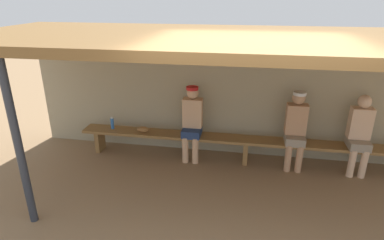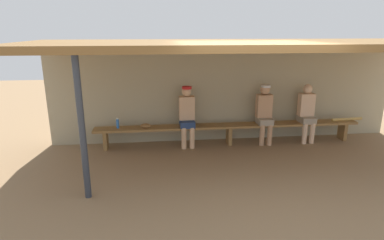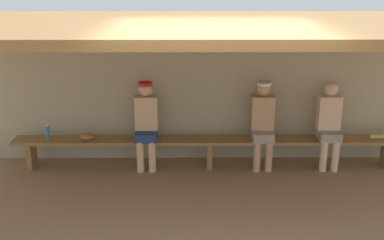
# 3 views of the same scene
# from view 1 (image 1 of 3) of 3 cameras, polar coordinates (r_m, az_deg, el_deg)

# --- Properties ---
(ground_plane) EXTENTS (24.00, 24.00, 0.00)m
(ground_plane) POSITION_cam_1_polar(r_m,az_deg,el_deg) (4.62, 8.77, -16.52)
(ground_plane) COLOR #8C6D4C
(back_wall) EXTENTS (8.00, 0.20, 2.20)m
(back_wall) POSITION_cam_1_polar(r_m,az_deg,el_deg) (5.91, 10.01, 4.18)
(back_wall) COLOR tan
(back_wall) RESTS_ON ground
(dugout_roof) EXTENTS (8.00, 2.80, 0.12)m
(dugout_roof) POSITION_cam_1_polar(r_m,az_deg,el_deg) (4.39, 10.78, 13.70)
(dugout_roof) COLOR brown
(dugout_roof) RESTS_ON back_wall
(support_post) EXTENTS (0.10, 0.10, 2.20)m
(support_post) POSITION_cam_1_polar(r_m,az_deg,el_deg) (4.46, -28.29, -4.06)
(support_post) COLOR #2D333D
(support_post) RESTS_ON ground
(bench) EXTENTS (6.00, 0.36, 0.46)m
(bench) POSITION_cam_1_polar(r_m,az_deg,el_deg) (5.75, 9.50, -3.93)
(bench) COLOR olive
(bench) RESTS_ON ground
(player_shirtless_tan) EXTENTS (0.34, 0.42, 1.34)m
(player_shirtless_tan) POSITION_cam_1_polar(r_m,az_deg,el_deg) (5.69, 0.02, 0.03)
(player_shirtless_tan) COLOR navy
(player_shirtless_tan) RESTS_ON ground
(player_leftmost) EXTENTS (0.34, 0.42, 1.34)m
(player_leftmost) POSITION_cam_1_polar(r_m,az_deg,el_deg) (5.91, 27.49, -1.85)
(player_leftmost) COLOR gray
(player_leftmost) RESTS_ON ground
(player_in_blue) EXTENTS (0.34, 0.42, 1.34)m
(player_in_blue) POSITION_cam_1_polar(r_m,az_deg,el_deg) (5.67, 17.83, -1.11)
(player_in_blue) COLOR gray
(player_in_blue) RESTS_ON ground
(water_bottle_blue) EXTENTS (0.06, 0.06, 0.23)m
(water_bottle_blue) POSITION_cam_1_polar(r_m,az_deg,el_deg) (6.19, -13.88, -0.56)
(water_bottle_blue) COLOR blue
(water_bottle_blue) RESTS_ON bench
(baseball_glove_worn) EXTENTS (0.27, 0.22, 0.09)m
(baseball_glove_worn) POSITION_cam_1_polar(r_m,az_deg,el_deg) (5.98, -8.64, -1.63)
(baseball_glove_worn) COLOR olive
(baseball_glove_worn) RESTS_ON bench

